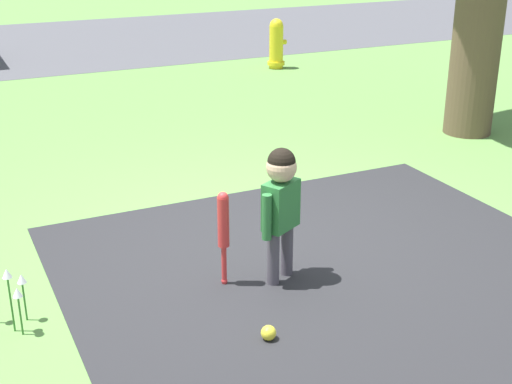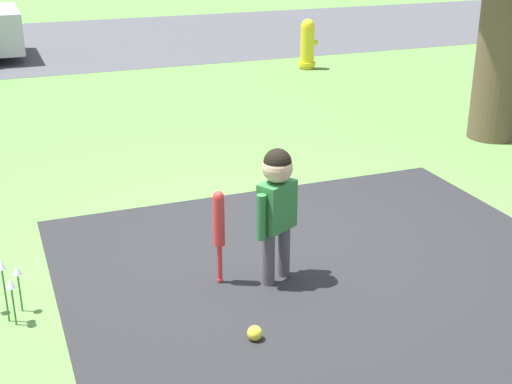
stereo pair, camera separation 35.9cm
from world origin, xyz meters
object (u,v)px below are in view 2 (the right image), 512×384
object	(u,v)px
baseball_bat	(219,224)
fire_hydrant	(307,45)
child	(277,197)
sports_ball	(255,333)

from	to	relation	value
baseball_bat	fire_hydrant	bearing A→B (deg)	60.37
baseball_bat	fire_hydrant	xyz separation A→B (m)	(3.65, 6.41, -0.05)
child	baseball_bat	bearing A→B (deg)	136.65
child	baseball_bat	xyz separation A→B (m)	(-0.39, 0.10, -0.19)
baseball_bat	sports_ball	size ratio (longest dim) A/B	7.27
child	fire_hydrant	bearing A→B (deg)	34.91
child	sports_ball	bearing A→B (deg)	-150.75
sports_ball	child	bearing A→B (deg)	57.76
sports_ball	fire_hydrant	size ratio (longest dim) A/B	0.12
child	sports_ball	world-z (taller)	child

